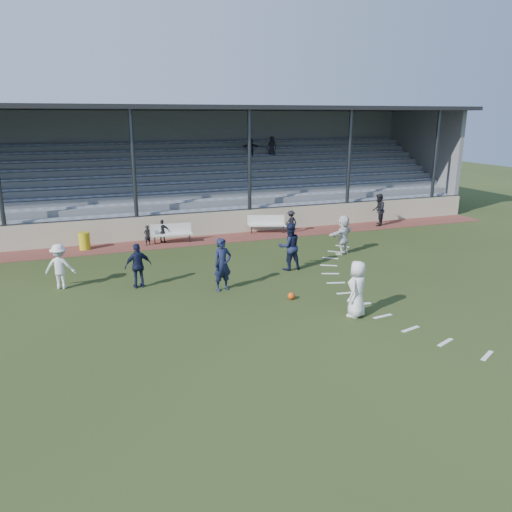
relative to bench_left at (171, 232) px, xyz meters
The scene contains 19 objects.
ground 10.61m from the bench_left, 81.82° to the right, with size 90.00×90.00×0.00m, color #283616.
cinder_track 1.61m from the bench_left, ahead, with size 34.00×2.00×0.02m, color brown.
retaining_wall 1.85m from the bench_left, 35.20° to the left, with size 34.00×0.18×1.20m, color #BBAF90.
bench_left is the anchor object (origin of this frame).
bench_right 5.22m from the bench_left, ahead, with size 2.03×1.06×0.95m.
trash_bin 4.09m from the bench_left, behind, with size 0.51×0.51×0.81m, color gold.
football 9.54m from the bench_left, 75.77° to the right, with size 0.25×0.25×0.25m, color #D9450C.
player_white_lead 11.86m from the bench_left, 72.08° to the right, with size 0.88×0.57×1.80m, color silver.
player_navy_lead 7.53m from the bench_left, 86.89° to the right, with size 0.70×0.46×1.92m, color #131936.
player_navy_mid 7.07m from the bench_left, 58.65° to the right, with size 0.95×0.74×1.95m, color #131936.
player_white_wing 7.33m from the bench_left, 133.81° to the right, with size 1.07×0.62×1.66m, color silver.
player_navy_wing 6.62m from the bench_left, 111.22° to the right, with size 0.97×0.41×1.66m, color #131936.
player_white_back 8.37m from the bench_left, 33.87° to the right, with size 1.66×0.53×1.79m, color silver.
official 11.84m from the bench_left, ahead, with size 0.89×0.69×1.82m, color black.
sub_left_near 1.20m from the bench_left, behind, with size 0.36×0.24×0.99m, color black.
sub_left_far 0.44m from the bench_left, 155.99° to the left, with size 0.67×0.28×1.15m, color black.
sub_right 6.45m from the bench_left, ahead, with size 0.78×0.45×1.20m, color black.
grandstand 6.19m from the bench_left, 75.33° to the left, with size 34.60×9.00×6.61m.
penalty_arc 11.92m from the bench_left, 61.78° to the right, with size 3.89×14.63×0.01m.
Camera 1 is at (-5.87, -13.45, 6.10)m, focal length 35.00 mm.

